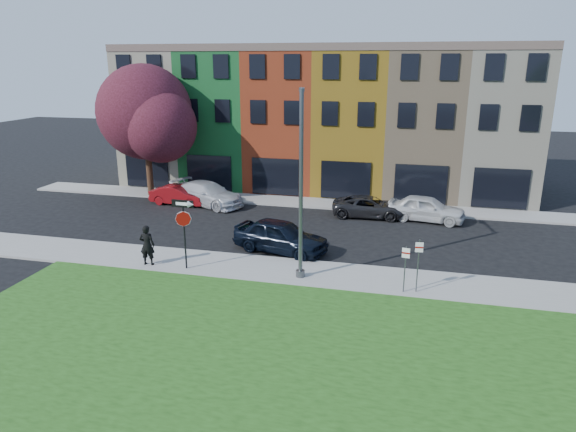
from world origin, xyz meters
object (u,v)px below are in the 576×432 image
(stop_sign, at_px, (184,220))
(sedan_near, at_px, (281,236))
(street_lamp, at_px, (301,186))
(man, at_px, (147,245))

(stop_sign, bearing_deg, sedan_near, 45.38)
(sedan_near, xyz_separation_m, street_lamp, (1.68, -2.95, 3.40))
(stop_sign, xyz_separation_m, street_lamp, (5.31, 0.51, 1.79))
(street_lamp, bearing_deg, sedan_near, 107.54)
(stop_sign, height_order, street_lamp, street_lamp)
(stop_sign, height_order, man, stop_sign)
(man, bearing_deg, sedan_near, -155.79)
(sedan_near, bearing_deg, stop_sign, 148.28)
(man, height_order, sedan_near, man)
(man, xyz_separation_m, sedan_near, (5.57, 3.45, -0.25))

